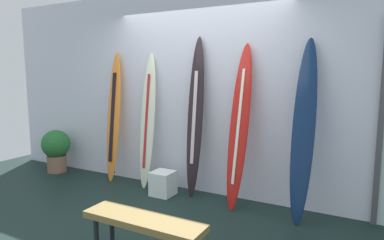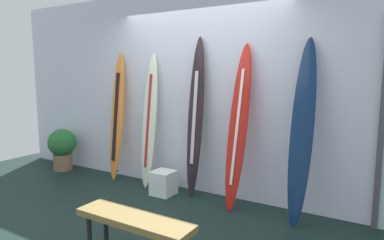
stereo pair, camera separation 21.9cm
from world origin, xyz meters
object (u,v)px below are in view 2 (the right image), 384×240
object	(u,v)px
surfboard_ivory	(149,122)
surfboard_crimson	(238,128)
surfboard_navy	(302,133)
surfboard_charcoal	(195,119)
surfboard_sunset	(117,118)
potted_plant	(62,147)
bench	(134,223)
display_block_left	(163,183)

from	to	relation	value
surfboard_ivory	surfboard_crimson	distance (m)	1.42
surfboard_navy	surfboard_charcoal	bearing A→B (deg)	175.35
surfboard_sunset	surfboard_charcoal	distance (m)	1.39
surfboard_charcoal	surfboard_crimson	bearing A→B (deg)	-7.81
surfboard_ivory	potted_plant	distance (m)	1.88
surfboard_crimson	surfboard_navy	bearing A→B (deg)	-1.92
bench	surfboard_sunset	bearing A→B (deg)	136.41
surfboard_navy	potted_plant	size ratio (longest dim) A/B	2.89
surfboard_navy	bench	bearing A→B (deg)	-121.18
surfboard_ivory	bench	distance (m)	2.18
surfboard_navy	bench	xyz separation A→B (m)	(-0.99, -1.63, -0.63)
display_block_left	potted_plant	size ratio (longest dim) A/B	0.46
surfboard_charcoal	surfboard_navy	size ratio (longest dim) A/B	1.04
bench	surfboard_ivory	bearing A→B (deg)	124.53
display_block_left	bench	distance (m)	1.75
surfboard_charcoal	bench	size ratio (longest dim) A/B	1.92
surfboard_navy	bench	distance (m)	2.01
surfboard_sunset	display_block_left	distance (m)	1.31
surfboard_sunset	bench	distance (m)	2.58
surfboard_sunset	bench	world-z (taller)	surfboard_sunset
surfboard_ivory	surfboard_charcoal	bearing A→B (deg)	0.84
surfboard_crimson	bench	size ratio (longest dim) A/B	1.82
surfboard_sunset	bench	xyz separation A→B (m)	(1.82, -1.73, -0.59)
potted_plant	bench	bearing A→B (deg)	-28.31
surfboard_charcoal	surfboard_navy	distance (m)	1.42
display_block_left	bench	xyz separation A→B (m)	(0.81, -1.54, 0.22)
surfboard_sunset	bench	size ratio (longest dim) A/B	1.77
surfboard_sunset	surfboard_navy	distance (m)	2.81
surfboard_crimson	surfboard_navy	size ratio (longest dim) A/B	0.99
surfboard_navy	display_block_left	world-z (taller)	surfboard_navy
surfboard_ivory	display_block_left	xyz separation A→B (m)	(0.38, -0.20, -0.79)
surfboard_ivory	surfboard_navy	bearing A→B (deg)	-2.73
surfboard_ivory	surfboard_crimson	world-z (taller)	surfboard_crimson
surfboard_sunset	surfboard_ivory	bearing A→B (deg)	0.26
bench	display_block_left	bearing A→B (deg)	117.80
surfboard_charcoal	display_block_left	bearing A→B (deg)	-151.39
surfboard_ivory	potted_plant	xyz separation A→B (m)	(-1.79, -0.12, -0.55)
surfboard_ivory	potted_plant	size ratio (longest dim) A/B	2.73
display_block_left	bench	bearing A→B (deg)	-62.20
potted_plant	surfboard_ivory	bearing A→B (deg)	3.97
surfboard_ivory	bench	world-z (taller)	surfboard_ivory
surfboard_sunset	display_block_left	world-z (taller)	surfboard_sunset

